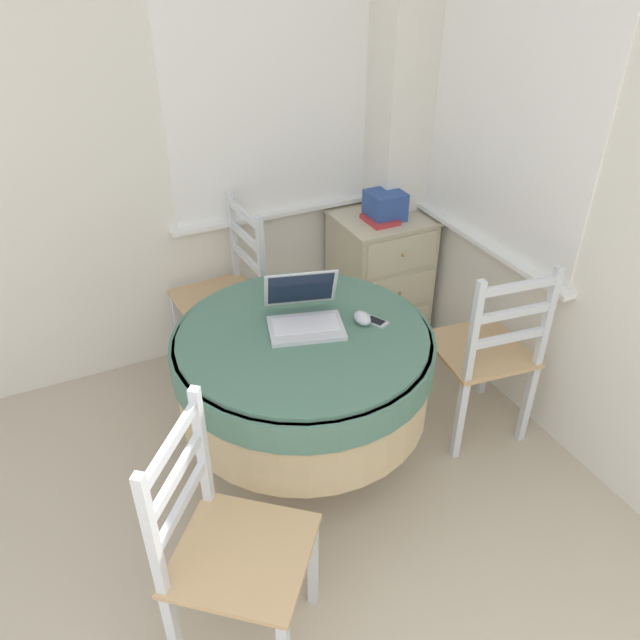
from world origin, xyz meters
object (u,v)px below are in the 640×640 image
cell_phone (376,322)px  dining_chair_near_right_window (486,353)px  book_on_cabinet (380,220)px  round_dining_table (303,366)px  laptop (304,314)px  corner_cabinet (379,274)px  dining_chair_near_back_window (226,295)px  computer_mouse (362,318)px  dining_chair_camera_near (228,550)px  storage_box (385,205)px

cell_phone → dining_chair_near_right_window: size_ratio=0.12×
cell_phone → book_on_cabinet: (0.51, 0.84, 0.02)m
round_dining_table → laptop: (0.04, 0.06, 0.21)m
laptop → corner_cabinet: laptop is taller
cell_phone → dining_chair_near_back_window: bearing=112.0°
laptop → dining_chair_near_back_window: dining_chair_near_back_window is taller
computer_mouse → corner_cabinet: size_ratio=0.13×
cell_phone → corner_cabinet: 1.13m
dining_chair_camera_near → storage_box: bearing=45.8°
dining_chair_near_right_window → dining_chair_camera_near: size_ratio=1.00×
computer_mouse → storage_box: storage_box is taller
dining_chair_near_back_window → dining_chair_near_right_window: bearing=-48.1°
storage_box → dining_chair_near_back_window: bearing=177.0°
laptop → dining_chair_near_back_window: bearing=97.2°
dining_chair_camera_near → corner_cabinet: dining_chair_camera_near is taller
laptop → corner_cabinet: size_ratio=0.51×
computer_mouse → cell_phone: computer_mouse is taller
round_dining_table → dining_chair_near_back_window: 0.86m
round_dining_table → computer_mouse: computer_mouse is taller
storage_box → book_on_cabinet: storage_box is taller
computer_mouse → dining_chair_camera_near: 1.06m
computer_mouse → book_on_cabinet: size_ratio=0.50×
round_dining_table → storage_box: 1.21m
cell_phone → corner_cabinet: size_ratio=0.16×
cell_phone → storage_box: (0.56, 0.87, 0.09)m
dining_chair_camera_near → dining_chair_near_back_window: bearing=71.8°
dining_chair_near_back_window → dining_chair_camera_near: bearing=-108.2°
dining_chair_near_right_window → storage_box: bearing=89.2°
laptop → computer_mouse: (0.22, -0.10, -0.02)m
dining_chair_near_right_window → cell_phone: bearing=169.7°
dining_chair_near_back_window → corner_cabinet: bearing=-0.8°
laptop → corner_cabinet: (0.84, 0.78, -0.40)m
round_dining_table → dining_chair_near_right_window: (0.85, -0.16, -0.10)m
dining_chair_camera_near → laptop: bearing=50.2°
dining_chair_camera_near → book_on_cabinet: (1.38, 1.44, 0.29)m
cell_phone → book_on_cabinet: bearing=58.7°
corner_cabinet → dining_chair_near_right_window: bearing=-91.4°
laptop → dining_chair_camera_near: size_ratio=0.39×
round_dining_table → cell_phone: (0.31, -0.06, 0.17)m
laptop → cell_phone: bearing=-25.0°
dining_chair_camera_near → dining_chair_near_right_window: bearing=19.3°
round_dining_table → corner_cabinet: corner_cabinet is taller
laptop → corner_cabinet: 1.21m
computer_mouse → storage_box: 1.05m
dining_chair_camera_near → corner_cabinet: size_ratio=1.28×
round_dining_table → laptop: 0.23m
computer_mouse → dining_chair_near_right_window: size_ratio=0.10×
computer_mouse → cell_phone: (0.05, -0.02, -0.02)m
round_dining_table → dining_chair_near_right_window: 0.87m
round_dining_table → dining_chair_near_back_window: dining_chair_near_back_window is taller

